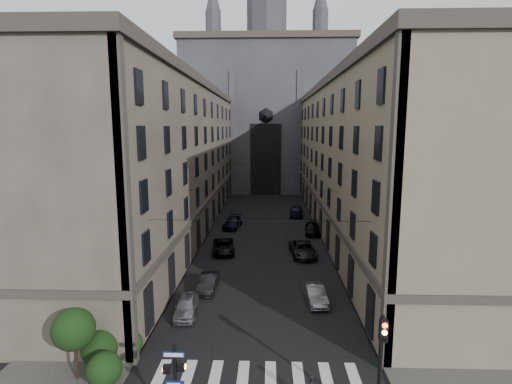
# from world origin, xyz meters

# --- Properties ---
(sidewalk_left) EXTENTS (7.00, 80.00, 0.15)m
(sidewalk_left) POSITION_xyz_m (-10.50, 36.00, 0.07)
(sidewalk_left) COLOR #383533
(sidewalk_left) RESTS_ON ground
(sidewalk_right) EXTENTS (7.00, 80.00, 0.15)m
(sidewalk_right) POSITION_xyz_m (10.50, 36.00, 0.07)
(sidewalk_right) COLOR #383533
(sidewalk_right) RESTS_ON ground
(zebra_crossing) EXTENTS (11.00, 3.20, 0.01)m
(zebra_crossing) POSITION_xyz_m (0.00, 5.00, 0.01)
(zebra_crossing) COLOR beige
(zebra_crossing) RESTS_ON ground
(building_left) EXTENTS (13.60, 60.60, 18.85)m
(building_left) POSITION_xyz_m (-13.44, 36.00, 9.34)
(building_left) COLOR #463D35
(building_left) RESTS_ON ground
(building_right) EXTENTS (13.60, 60.60, 18.85)m
(building_right) POSITION_xyz_m (13.44, 36.00, 9.34)
(building_right) COLOR brown
(building_right) RESTS_ON ground
(gothic_tower) EXTENTS (35.00, 23.00, 58.00)m
(gothic_tower) POSITION_xyz_m (0.00, 74.96, 17.80)
(gothic_tower) COLOR #2D2D33
(gothic_tower) RESTS_ON ground
(pedestrian_signal_left) EXTENTS (1.02, 0.38, 4.00)m
(pedestrian_signal_left) POSITION_xyz_m (-3.51, 1.50, 2.32)
(pedestrian_signal_left) COLOR black
(pedestrian_signal_left) RESTS_ON ground
(traffic_light_right) EXTENTS (0.34, 0.50, 5.20)m
(traffic_light_right) POSITION_xyz_m (5.60, 1.92, 3.29)
(traffic_light_right) COLOR black
(traffic_light_right) RESTS_ON ground
(shrub_cluster) EXTENTS (3.90, 4.40, 3.90)m
(shrub_cluster) POSITION_xyz_m (-8.72, 5.01, 1.80)
(shrub_cluster) COLOR black
(shrub_cluster) RESTS_ON sidewalk_left
(tram_wires) EXTENTS (14.00, 60.00, 0.43)m
(tram_wires) POSITION_xyz_m (0.00, 35.63, 7.25)
(tram_wires) COLOR black
(tram_wires) RESTS_ON ground
(car_left_near) EXTENTS (1.83, 3.97, 1.32)m
(car_left_near) POSITION_xyz_m (-5.27, 12.19, 0.66)
(car_left_near) COLOR gray
(car_left_near) RESTS_ON ground
(car_left_midnear) EXTENTS (1.45, 3.94, 1.29)m
(car_left_midnear) POSITION_xyz_m (-4.35, 16.63, 0.64)
(car_left_midnear) COLOR black
(car_left_midnear) RESTS_ON ground
(car_left_midfar) EXTENTS (2.84, 5.16, 1.37)m
(car_left_midfar) POSITION_xyz_m (-4.20, 26.63, 0.68)
(car_left_midfar) COLOR black
(car_left_midfar) RESTS_ON ground
(car_left_far) EXTENTS (2.64, 5.13, 1.42)m
(car_left_far) POSITION_xyz_m (-4.20, 37.35, 0.71)
(car_left_far) COLOR black
(car_left_far) RESTS_ON ground
(car_right_near) EXTENTS (1.74, 4.09, 1.31)m
(car_right_near) POSITION_xyz_m (4.20, 14.62, 0.66)
(car_right_near) COLOR slate
(car_right_near) RESTS_ON ground
(car_right_midnear) EXTENTS (2.86, 5.41, 1.45)m
(car_right_midnear) POSITION_xyz_m (4.20, 25.76, 0.72)
(car_right_midnear) COLOR black
(car_right_midnear) RESTS_ON ground
(car_right_midfar) EXTENTS (2.30, 4.89, 1.38)m
(car_right_midfar) POSITION_xyz_m (6.20, 34.59, 0.69)
(car_right_midfar) COLOR black
(car_right_midfar) RESTS_ON ground
(car_right_far) EXTENTS (2.38, 4.88, 1.60)m
(car_right_far) POSITION_xyz_m (4.81, 44.56, 0.80)
(car_right_far) COLOR black
(car_right_far) RESTS_ON ground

